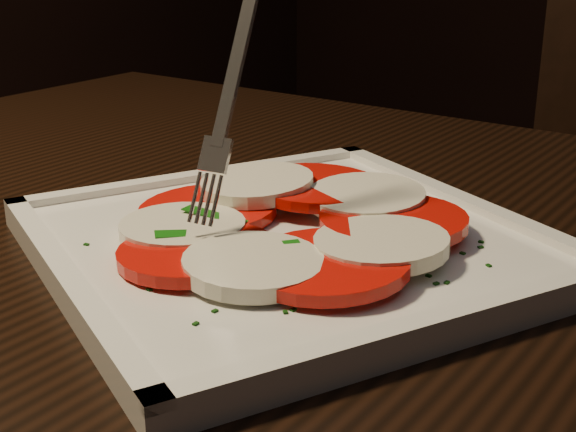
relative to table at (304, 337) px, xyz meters
The scene contains 4 objects.
table is the anchor object (origin of this frame).
plate 0.13m from the table, 64.18° to the right, with size 0.32×0.32×0.01m, color white.
caprese_salad 0.14m from the table, 64.18° to the right, with size 0.26×0.28×0.03m.
fork 0.23m from the table, 93.94° to the right, with size 0.04×0.09×0.17m, color white, non-canonical shape.
Camera 1 is at (0.25, -0.74, 0.97)m, focal length 50.00 mm.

